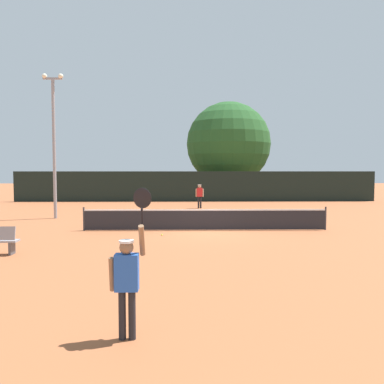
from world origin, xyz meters
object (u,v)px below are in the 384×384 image
at_px(light_pole, 54,137).
at_px(parked_car_mid, 216,189).
at_px(player_receiving, 200,194).
at_px(large_tree, 228,144).
at_px(tennis_ball, 162,235).
at_px(parked_car_near, 117,189).
at_px(player_serving, 128,274).
at_px(parked_car_far, 295,189).

distance_m(light_pole, parked_car_mid, 20.36).
xyz_separation_m(player_receiving, large_tree, (3.34, 11.24, 4.30)).
xyz_separation_m(tennis_ball, parked_car_near, (-5.98, 23.34, 0.74)).
relative_size(player_serving, player_receiving, 1.46).
height_order(large_tree, parked_car_near, large_tree).
bearing_deg(player_serving, player_receiving, 84.64).
xyz_separation_m(parked_car_mid, parked_car_far, (8.31, 0.70, 0.00)).
xyz_separation_m(player_receiving, parked_car_mid, (2.12, 11.43, -0.27)).
relative_size(player_serving, parked_car_mid, 0.56).
distance_m(tennis_ball, large_tree, 23.85).
height_order(tennis_ball, parked_car_far, parked_car_far).
height_order(light_pole, parked_car_near, light_pole).
bearing_deg(parked_car_far, large_tree, -178.73).
bearing_deg(parked_car_near, player_receiving, -58.43).
distance_m(player_receiving, light_pole, 10.71).
distance_m(player_receiving, large_tree, 12.49).
height_order(player_serving, parked_car_near, player_serving).
bearing_deg(parked_car_near, parked_car_mid, -5.19).
xyz_separation_m(player_serving, parked_car_near, (-6.01, 33.18, -0.31)).
distance_m(parked_car_near, parked_car_far, 18.44).
bearing_deg(tennis_ball, player_serving, -89.79).
distance_m(tennis_ball, parked_car_near, 24.11).
distance_m(parked_car_mid, parked_car_far, 8.34).
distance_m(light_pole, large_tree, 20.51).
relative_size(parked_car_near, parked_car_mid, 0.96).
distance_m(tennis_ball, parked_car_mid, 23.21).
relative_size(light_pole, parked_car_far, 1.86).
xyz_separation_m(large_tree, parked_car_far, (7.10, 0.90, -4.57)).
distance_m(player_serving, large_tree, 33.17).
xyz_separation_m(tennis_ball, parked_car_mid, (4.15, 22.82, 0.74)).
xyz_separation_m(parked_car_near, parked_car_mid, (10.13, -0.52, 0.00)).
distance_m(player_receiving, parked_car_far, 16.01).
relative_size(large_tree, parked_car_near, 2.24).
bearing_deg(player_serving, parked_car_mid, 82.82).
xyz_separation_m(player_serving, player_receiving, (1.99, 21.22, -0.04)).
bearing_deg(large_tree, player_serving, -99.33).
height_order(parked_car_near, parked_car_far, same).
distance_m(large_tree, parked_car_near, 12.25).
bearing_deg(large_tree, parked_car_near, 176.38).
bearing_deg(parked_car_far, player_receiving, -136.62).
height_order(player_serving, tennis_ball, player_serving).
height_order(player_receiving, large_tree, large_tree).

